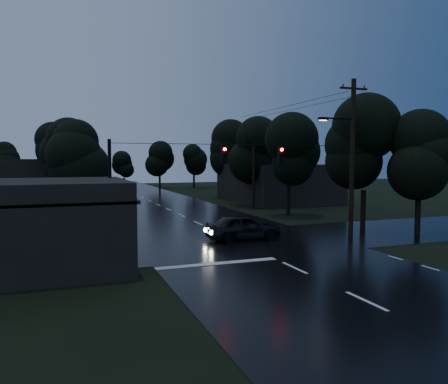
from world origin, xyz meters
TOP-DOWN VIEW (x-y plane):
  - ground at (0.00, 0.00)m, footprint 160.00×160.00m
  - main_road at (0.00, 30.00)m, footprint 12.00×120.00m
  - cross_street at (0.00, 12.00)m, footprint 60.00×9.00m
  - building_far_right at (14.00, 34.00)m, footprint 10.00×14.00m
  - building_far_left at (-14.00, 40.00)m, footprint 10.00×16.00m
  - utility_pole_main at (7.41, 11.00)m, footprint 3.50×0.30m
  - utility_pole_far at (8.30, 28.00)m, footprint 2.00×0.30m
  - anchor_pole_left at (-7.50, 11.00)m, footprint 0.18×0.18m
  - span_signals at (0.56, 10.99)m, footprint 15.00×0.37m
  - tree_corner_near at (10.00, 13.00)m, footprint 4.48×4.48m
  - tree_corner_far at (12.00, 10.00)m, footprint 3.92×3.92m
  - tree_left_a at (-9.00, 22.00)m, footprint 3.92×3.92m
  - tree_left_b at (-9.60, 30.00)m, footprint 4.20×4.20m
  - tree_left_c at (-10.20, 40.00)m, footprint 4.48×4.48m
  - tree_right_a at (9.00, 22.00)m, footprint 4.20×4.20m
  - tree_right_b at (9.60, 30.00)m, footprint 4.48×4.48m
  - tree_right_c at (10.20, 40.00)m, footprint 4.76×4.76m
  - car at (0.60, 12.40)m, footprint 4.68×1.92m

SIDE VIEW (x-z plane):
  - ground at x=0.00m, z-range 0.00..0.00m
  - main_road at x=0.00m, z-range -0.01..0.01m
  - cross_street at x=0.00m, z-range -0.01..0.01m
  - car at x=0.60m, z-range 0.00..1.59m
  - building_far_right at x=14.00m, z-range 0.00..4.40m
  - building_far_left at x=-14.00m, z-range 0.00..5.00m
  - anchor_pole_left at x=-7.50m, z-range 0.00..6.00m
  - utility_pole_far at x=8.30m, z-range 0.13..7.63m
  - tree_corner_far at x=12.00m, z-range 1.11..9.37m
  - tree_left_a at x=-9.00m, z-range 1.11..9.37m
  - span_signals at x=0.56m, z-range 4.69..5.80m
  - utility_pole_main at x=7.41m, z-range 0.26..10.26m
  - tree_left_b at x=-9.60m, z-range 1.19..10.04m
  - tree_right_a at x=9.00m, z-range 1.19..10.04m
  - tree_corner_near at x=10.00m, z-range 1.27..10.71m
  - tree_left_c at x=-10.20m, z-range 1.27..10.71m
  - tree_right_b at x=9.60m, z-range 1.27..10.71m
  - tree_right_c at x=10.20m, z-range 1.35..11.38m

